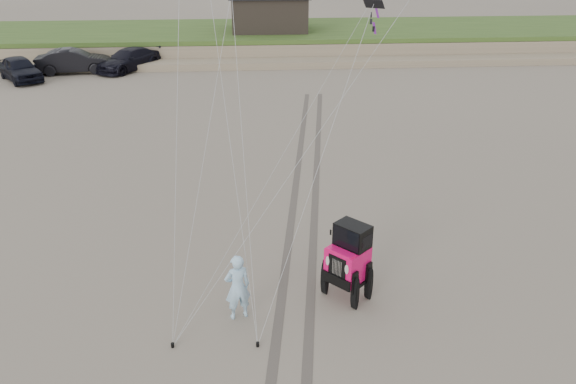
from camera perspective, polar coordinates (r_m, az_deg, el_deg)
name	(u,v)px	position (r m, az deg, el deg)	size (l,w,h in m)	color
ground	(257,342)	(14.15, -3.21, -14.94)	(160.00, 160.00, 0.00)	#6B6054
dune_ridge	(245,40)	(49.08, -4.35, 15.11)	(160.00, 14.25, 1.73)	#7A6B54
cabin	(269,11)	(48.28, -1.95, 17.90)	(6.40, 5.40, 3.35)	black
truck_a	(20,69)	(42.40, -25.58, 11.23)	(1.87, 4.66, 1.59)	black
truck_b	(74,61)	(43.29, -20.92, 12.32)	(1.78, 5.11, 1.68)	black
truck_c	(129,60)	(42.98, -15.89, 12.80)	(2.14, 5.26, 1.53)	black
jeep	(347,269)	(15.23, 6.04, -7.82)	(2.00, 4.63, 1.72)	#EA0C5C
man	(237,287)	(14.41, -5.16, -9.59)	(0.67, 0.44, 1.83)	#85B8CE
stake_main	(173,345)	(14.21, -11.65, -15.00)	(0.08, 0.08, 0.12)	black
stake_aux	(258,344)	(13.98, -3.10, -15.20)	(0.08, 0.08, 0.12)	black
tire_tracks	(305,198)	(21.03, 1.70, -0.63)	(5.22, 29.74, 0.01)	#4C443D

